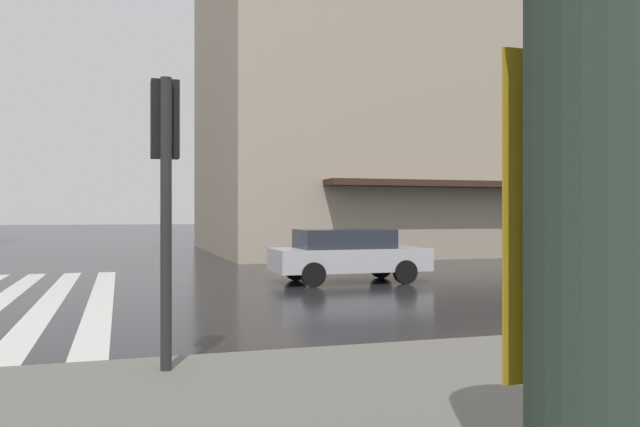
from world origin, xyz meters
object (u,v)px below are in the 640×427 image
object	(u,v)px
billboard_column	(639,194)
car_black	(640,248)
traffic_signal_post	(165,160)
car_silver	(348,254)

from	to	relation	value
billboard_column	car_black	world-z (taller)	billboard_column
traffic_signal_post	car_black	size ratio (longest dim) A/B	0.76
traffic_signal_post	car_black	world-z (taller)	traffic_signal_post
billboard_column	car_black	distance (m)	18.82
billboard_column	traffic_signal_post	distance (m)	5.02
car_silver	car_black	distance (m)	9.62
traffic_signal_post	car_silver	size ratio (longest dim) A/B	0.76
car_silver	billboard_column	bearing A→B (deg)	166.37
billboard_column	car_silver	size ratio (longest dim) A/B	0.84
billboard_column	car_black	size ratio (longest dim) A/B	0.84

